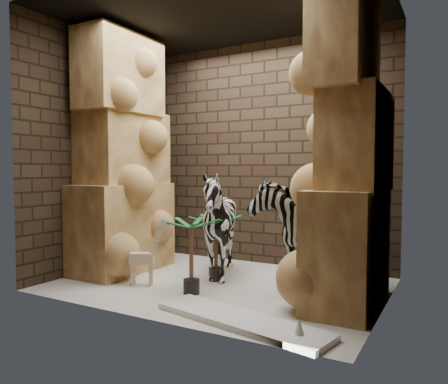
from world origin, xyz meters
The scene contains 14 objects.
floor centered at (0.00, 0.00, 0.00)m, with size 3.50×3.50×0.00m, color #EBE3C5.
ceiling centered at (0.00, 0.00, 3.00)m, with size 3.50×3.50×0.00m, color black.
wall_back centered at (0.00, 1.25, 1.50)m, with size 3.50×3.50×0.00m, color #312618.
wall_front centered at (0.00, -1.25, 1.50)m, with size 3.50×3.50×0.00m, color #312618.
wall_left centered at (-1.75, 0.00, 1.50)m, with size 3.00×3.00×0.00m, color #312618.
wall_right centered at (1.75, 0.00, 1.50)m, with size 3.00×3.00×0.00m, color #312618.
rock_pillar_left centered at (-1.40, 0.00, 1.50)m, with size 0.68×1.30×3.00m, color #E4C673, non-canonical shape.
rock_pillar_right centered at (1.42, 0.00, 1.50)m, with size 0.58×1.25×3.00m, color #E4C673, non-canonical shape.
zebra_right centered at (0.78, 0.47, 0.70)m, with size 0.64×1.18×1.40m, color white.
zebra_left centered at (-0.11, 0.21, 0.57)m, with size 1.01×1.25×1.13m, color white.
giraffe_toy centered at (-0.72, -0.44, 0.39)m, with size 0.40×0.13×0.77m, color beige, non-canonical shape.
palm_front centered at (-0.11, 0.15, 0.38)m, with size 0.36×0.36×0.77m, color #0F5425, non-canonical shape.
palm_back centered at (-0.07, -0.43, 0.39)m, with size 0.36×0.36×0.79m, color #0F5425, non-canonical shape.
surfboard centered at (0.76, -0.95, 0.03)m, with size 1.61×0.39×0.05m, color white.
Camera 1 is at (2.34, -4.06, 1.28)m, focal length 34.13 mm.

